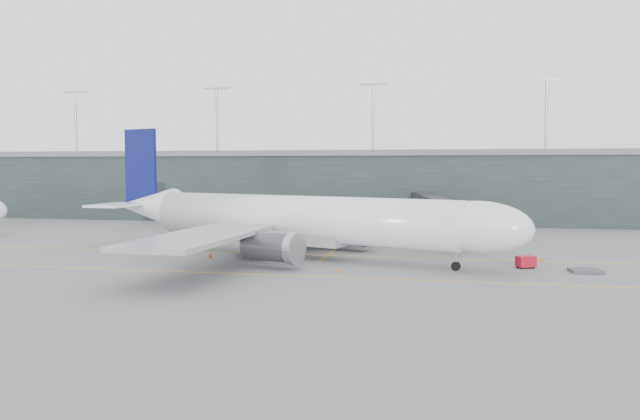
# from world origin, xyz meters

# --- Properties ---
(ground) EXTENTS (320.00, 320.00, 0.00)m
(ground) POSITION_xyz_m (0.00, 0.00, 0.00)
(ground) COLOR #59595D
(ground) RESTS_ON ground
(taxiline_a) EXTENTS (160.00, 0.25, 0.02)m
(taxiline_a) POSITION_xyz_m (0.00, -4.00, 0.01)
(taxiline_a) COLOR gold
(taxiline_a) RESTS_ON ground
(taxiline_b) EXTENTS (160.00, 0.25, 0.02)m
(taxiline_b) POSITION_xyz_m (0.00, -20.00, 0.01)
(taxiline_b) COLOR gold
(taxiline_b) RESTS_ON ground
(taxiline_lead_main) EXTENTS (0.25, 60.00, 0.02)m
(taxiline_lead_main) POSITION_xyz_m (5.00, 20.00, 0.01)
(taxiline_lead_main) COLOR gold
(taxiline_lead_main) RESTS_ON ground
(terminal) EXTENTS (240.00, 36.00, 29.00)m
(terminal) POSITION_xyz_m (-0.00, 58.00, 7.62)
(terminal) COLOR #1D2726
(terminal) RESTS_ON ground
(main_aircraft) EXTENTS (60.65, 55.91, 17.50)m
(main_aircraft) POSITION_xyz_m (1.28, -6.24, 4.91)
(main_aircraft) COLOR white
(main_aircraft) RESTS_ON ground
(jet_bridge) EXTENTS (10.33, 44.55, 6.77)m
(jet_bridge) POSITION_xyz_m (19.53, 23.87, 5.07)
(jet_bridge) COLOR #27272B
(jet_bridge) RESTS_ON ground
(gse_cart) EXTENTS (2.43, 2.07, 1.41)m
(gse_cart) POSITION_xyz_m (29.58, -9.86, 0.79)
(gse_cart) COLOR #A60B1E
(gse_cart) RESTS_ON ground
(baggage_dolly) EXTENTS (3.59, 2.99, 0.33)m
(baggage_dolly) POSITION_xyz_m (35.80, -11.59, 0.20)
(baggage_dolly) COLOR #3C3B41
(baggage_dolly) RESTS_ON ground
(uld_a) EXTENTS (2.57, 2.32, 1.92)m
(uld_a) POSITION_xyz_m (-3.93, 9.32, 1.01)
(uld_a) COLOR #3D3C42
(uld_a) RESTS_ON ground
(uld_b) EXTENTS (2.27, 1.91, 1.87)m
(uld_b) POSITION_xyz_m (-1.34, 11.58, 0.98)
(uld_b) COLOR #3D3C42
(uld_b) RESTS_ON ground
(uld_c) EXTENTS (2.40, 2.11, 1.86)m
(uld_c) POSITION_xyz_m (-0.26, 10.29, 0.98)
(uld_c) COLOR #3D3C42
(uld_c) RESTS_ON ground
(cone_nose) EXTENTS (0.39, 0.39, 0.62)m
(cone_nose) POSITION_xyz_m (32.16, -4.68, 0.31)
(cone_nose) COLOR #DA500C
(cone_nose) RESTS_ON ground
(cone_wing_stbd) EXTENTS (0.44, 0.44, 0.69)m
(cone_wing_stbd) POSITION_xyz_m (8.78, -17.35, 0.35)
(cone_wing_stbd) COLOR #CF480B
(cone_wing_stbd) RESTS_ON ground
(cone_wing_port) EXTENTS (0.44, 0.44, 0.69)m
(cone_wing_port) POSITION_xyz_m (9.74, 9.54, 0.35)
(cone_wing_port) COLOR orange
(cone_wing_port) RESTS_ON ground
(cone_tail) EXTENTS (0.50, 0.50, 0.80)m
(cone_tail) POSITION_xyz_m (-9.34, -9.70, 0.40)
(cone_tail) COLOR #D8420C
(cone_tail) RESTS_ON ground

